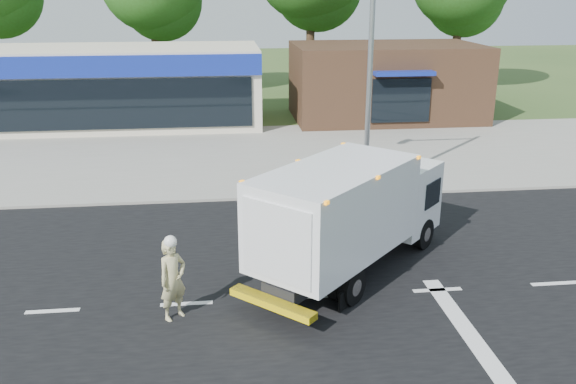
# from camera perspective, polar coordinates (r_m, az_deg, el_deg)

# --- Properties ---
(ground) EXTENTS (120.00, 120.00, 0.00)m
(ground) POSITION_cam_1_polar(r_m,az_deg,el_deg) (14.63, 2.51, -9.81)
(ground) COLOR #385123
(ground) RESTS_ON ground
(road_asphalt) EXTENTS (60.00, 14.00, 0.02)m
(road_asphalt) POSITION_cam_1_polar(r_m,az_deg,el_deg) (14.63, 2.51, -9.80)
(road_asphalt) COLOR black
(road_asphalt) RESTS_ON ground
(sidewalk) EXTENTS (60.00, 2.40, 0.12)m
(sidewalk) POSITION_cam_1_polar(r_m,az_deg,el_deg) (22.10, -0.75, 0.48)
(sidewalk) COLOR gray
(sidewalk) RESTS_ON ground
(parking_apron) EXTENTS (60.00, 9.00, 0.02)m
(parking_apron) POSITION_cam_1_polar(r_m,az_deg,el_deg) (27.66, -1.95, 4.14)
(parking_apron) COLOR gray
(parking_apron) RESTS_ON ground
(lane_markings) EXTENTS (55.20, 7.00, 0.01)m
(lane_markings) POSITION_cam_1_polar(r_m,az_deg,el_deg) (13.74, 9.10, -12.01)
(lane_markings) COLOR silver
(lane_markings) RESTS_ON road_asphalt
(ems_box_truck) EXTENTS (6.10, 6.30, 2.98)m
(ems_box_truck) POSITION_cam_1_polar(r_m,az_deg,el_deg) (15.23, 5.90, -1.62)
(ems_box_truck) COLOR black
(ems_box_truck) RESTS_ON ground
(emergency_worker) EXTENTS (0.80, 0.78, 1.97)m
(emergency_worker) POSITION_cam_1_polar(r_m,az_deg,el_deg) (13.59, -10.74, -7.95)
(emergency_worker) COLOR tan
(emergency_worker) RESTS_ON ground
(retail_strip_mall) EXTENTS (18.00, 6.20, 4.00)m
(retail_strip_mall) POSITION_cam_1_polar(r_m,az_deg,el_deg) (33.71, -18.48, 9.33)
(retail_strip_mall) COLOR beige
(retail_strip_mall) RESTS_ON ground
(brown_storefront) EXTENTS (10.00, 6.70, 4.00)m
(brown_storefront) POSITION_cam_1_polar(r_m,az_deg,el_deg) (34.26, 9.12, 10.16)
(brown_storefront) COLOR #382316
(brown_storefront) RESTS_ON ground
(traffic_signal_pole) EXTENTS (3.51, 0.25, 8.00)m
(traffic_signal_pole) POSITION_cam_1_polar(r_m,az_deg,el_deg) (20.86, 5.98, 12.98)
(traffic_signal_pole) COLOR gray
(traffic_signal_pole) RESTS_ON ground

